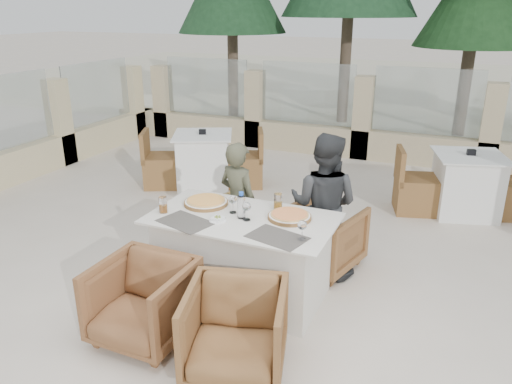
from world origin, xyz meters
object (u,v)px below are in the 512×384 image
at_px(wine_glass_near, 247,210).
at_px(armchair_far_left, 235,224).
at_px(wine_glass_corner, 302,229).
at_px(bg_table_b, 466,185).
at_px(beer_glass_right, 278,202).
at_px(armchair_near_right, 235,331).
at_px(dining_table, 243,257).
at_px(bg_table_a, 204,160).
at_px(pizza_right, 290,216).
at_px(armchair_far_right, 323,237).
at_px(wine_glass_centre, 233,203).
at_px(water_bottle, 241,205).
at_px(pizza_left, 206,202).
at_px(armchair_near_left, 143,302).
at_px(beer_glass_left, 163,205).
at_px(diner_left, 239,203).
at_px(diner_right, 324,205).
at_px(olive_dish, 218,218).

distance_m(wine_glass_near, armchair_far_left, 1.18).
relative_size(wine_glass_corner, bg_table_b, 0.11).
relative_size(beer_glass_right, armchair_near_right, 0.21).
distance_m(dining_table, armchair_far_left, 0.96).
bearing_deg(bg_table_a, pizza_right, -72.65).
relative_size(armchair_far_right, armchair_near_right, 0.99).
bearing_deg(wine_glass_centre, armchair_far_left, 114.58).
bearing_deg(dining_table, beer_glass_right, 52.17).
bearing_deg(water_bottle, dining_table, 87.36).
distance_m(dining_table, water_bottle, 0.50).
bearing_deg(pizza_right, water_bottle, -158.70).
xyz_separation_m(pizza_left, wine_glass_near, (0.49, -0.18, 0.07)).
relative_size(wine_glass_near, armchair_near_left, 0.26).
bearing_deg(wine_glass_corner, pizza_left, 160.81).
bearing_deg(armchair_far_right, water_bottle, 73.50).
relative_size(armchair_far_right, armchair_near_left, 0.99).
distance_m(wine_glass_centre, beer_glass_left, 0.61).
bearing_deg(dining_table, water_bottle, -92.64).
relative_size(pizza_left, beer_glass_right, 2.69).
relative_size(wine_glass_corner, beer_glass_left, 1.28).
xyz_separation_m(pizza_right, beer_glass_right, (-0.16, 0.15, 0.05)).
bearing_deg(beer_glass_right, wine_glass_corner, -52.19).
relative_size(armchair_near_right, bg_table_b, 0.44).
distance_m(water_bottle, armchair_near_left, 1.12).
bearing_deg(wine_glass_centre, armchair_near_right, -63.80).
bearing_deg(dining_table, pizza_right, 19.23).
bearing_deg(water_bottle, armchair_near_right, -68.00).
bearing_deg(diner_left, wine_glass_centre, 127.98).
xyz_separation_m(wine_glass_corner, diner_right, (-0.09, 0.93, -0.16)).
xyz_separation_m(beer_glass_left, olive_dish, (0.53, 0.02, -0.05)).
relative_size(pizza_right, armchair_near_left, 0.52).
distance_m(wine_glass_centre, wine_glass_corner, 0.78).
height_order(wine_glass_corner, bg_table_b, wine_glass_corner).
bearing_deg(olive_dish, bg_table_a, 121.32).
xyz_separation_m(armchair_near_left, bg_table_b, (2.22, 3.73, 0.06)).
height_order(wine_glass_near, diner_left, diner_left).
relative_size(pizza_left, armchair_near_right, 0.57).
distance_m(beer_glass_left, diner_left, 0.90).
height_order(beer_glass_right, bg_table_a, beer_glass_right).
relative_size(wine_glass_corner, armchair_far_right, 0.26).
bearing_deg(water_bottle, armchair_far_left, 119.00).
xyz_separation_m(water_bottle, bg_table_b, (1.77, 2.87, -0.50)).
xyz_separation_m(olive_dish, bg_table_b, (1.93, 3.00, -0.41)).
relative_size(water_bottle, armchair_near_left, 0.33).
relative_size(pizza_left, wine_glass_corner, 2.20).
bearing_deg(bg_table_b, pizza_right, -132.64).
relative_size(beer_glass_right, diner_right, 0.11).
xyz_separation_m(pizza_left, armchair_near_left, (-0.02, -1.01, -0.47)).
bearing_deg(olive_dish, water_bottle, 40.37).
height_order(wine_glass_centre, bg_table_a, wine_glass_centre).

